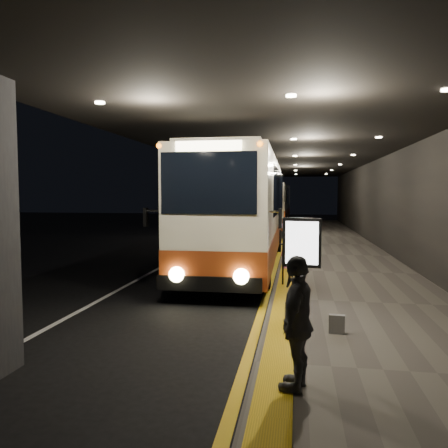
% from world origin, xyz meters
% --- Properties ---
extents(ground, '(90.00, 90.00, 0.00)m').
position_xyz_m(ground, '(0.00, 0.00, 0.00)').
color(ground, black).
extents(lane_line_white, '(0.12, 50.00, 0.01)m').
position_xyz_m(lane_line_white, '(-1.80, 5.00, 0.01)').
color(lane_line_white, silver).
rests_on(lane_line_white, ground).
extents(kerb_stripe_yellow, '(0.18, 50.00, 0.01)m').
position_xyz_m(kerb_stripe_yellow, '(2.35, 5.00, 0.01)').
color(kerb_stripe_yellow, gold).
rests_on(kerb_stripe_yellow, ground).
extents(sidewalk, '(4.50, 50.00, 0.15)m').
position_xyz_m(sidewalk, '(4.75, 5.00, 0.07)').
color(sidewalk, '#514C44').
rests_on(sidewalk, ground).
extents(tactile_strip, '(0.50, 50.00, 0.01)m').
position_xyz_m(tactile_strip, '(2.85, 5.00, 0.16)').
color(tactile_strip, gold).
rests_on(tactile_strip, sidewalk).
extents(terminal_wall, '(0.10, 50.00, 6.00)m').
position_xyz_m(terminal_wall, '(7.00, 5.00, 3.00)').
color(terminal_wall, black).
rests_on(terminal_wall, ground).
extents(support_columns, '(0.80, 24.80, 4.40)m').
position_xyz_m(support_columns, '(-1.50, 4.00, 2.20)').
color(support_columns, black).
rests_on(support_columns, ground).
extents(canopy, '(9.00, 50.00, 0.40)m').
position_xyz_m(canopy, '(2.50, 5.00, 4.60)').
color(canopy, black).
rests_on(canopy, support_columns).
extents(coach_main, '(2.77, 12.67, 3.93)m').
position_xyz_m(coach_main, '(1.08, 2.50, 1.89)').
color(coach_main, beige).
rests_on(coach_main, ground).
extents(coach_second, '(2.97, 11.02, 3.42)m').
position_xyz_m(coach_second, '(0.82, 19.27, 1.64)').
color(coach_second, beige).
rests_on(coach_second, ground).
extents(coach_third, '(2.63, 11.55, 3.61)m').
position_xyz_m(coach_third, '(1.01, 30.10, 1.74)').
color(coach_third, beige).
rests_on(coach_third, ground).
extents(passenger_boarding, '(0.53, 0.66, 1.57)m').
position_xyz_m(passenger_boarding, '(2.80, 1.32, 0.94)').
color(passenger_boarding, '#C35B86').
rests_on(passenger_boarding, sidewalk).
extents(passenger_waiting_grey, '(0.75, 1.12, 1.76)m').
position_xyz_m(passenger_waiting_grey, '(3.14, -8.07, 1.03)').
color(passenger_waiting_grey, '#525358').
rests_on(passenger_waiting_grey, sidewalk).
extents(bag_polka, '(0.30, 0.15, 0.35)m').
position_xyz_m(bag_polka, '(3.86, -5.67, 0.32)').
color(bag_polka, black).
rests_on(bag_polka, sidewalk).
extents(bag_plain, '(0.29, 0.21, 0.32)m').
position_xyz_m(bag_plain, '(3.04, -4.72, 0.31)').
color(bag_plain, beige).
rests_on(bag_plain, sidewalk).
extents(info_sign, '(0.93, 0.25, 1.97)m').
position_xyz_m(info_sign, '(3.25, -3.03, 1.48)').
color(info_sign, black).
rests_on(info_sign, sidewalk).
extents(stanchion_post, '(0.05, 0.05, 1.15)m').
position_xyz_m(stanchion_post, '(2.75, -1.51, 0.72)').
color(stanchion_post, black).
rests_on(stanchion_post, sidewalk).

